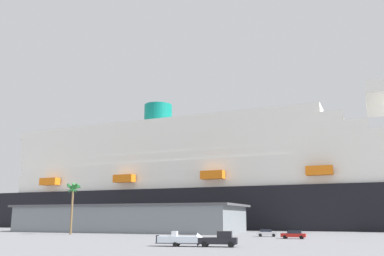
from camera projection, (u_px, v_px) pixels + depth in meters
The scene contains 8 objects.
ground_plane at pixel (211, 233), 112.19m from camera, with size 600.00×600.00×0.00m, color gray.
cruise_ship at pixel (226, 183), 156.96m from camera, with size 239.37×55.64×59.52m.
terminal_building at pixel (129, 218), 121.65m from camera, with size 67.67×29.09×7.62m.
pickup_truck at pixel (219, 239), 60.10m from camera, with size 5.78×2.75×2.20m.
small_boat_on_trailer at pixel (183, 240), 61.06m from camera, with size 8.34×2.67×2.15m.
palm_tree at pixel (73, 192), 104.09m from camera, with size 3.53×3.55×12.48m.
parked_car_red_hatchback at pixel (294, 234), 82.57m from camera, with size 4.90×2.35×1.58m.
parked_car_silver_sedan at pixel (267, 233), 91.65m from camera, with size 4.47×2.32×1.58m.
Camera 1 is at (28.51, -82.14, 4.17)m, focal length 39.26 mm.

